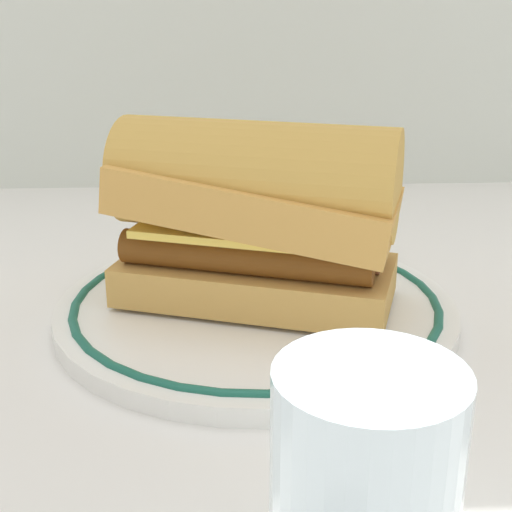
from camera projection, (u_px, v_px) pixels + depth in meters
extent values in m
plane|color=silver|center=(245.00, 331.00, 0.48)|extent=(1.50, 1.50, 0.00)
cylinder|color=white|center=(256.00, 310.00, 0.50)|extent=(0.27, 0.27, 0.01)
torus|color=#195947|center=(256.00, 301.00, 0.50)|extent=(0.25, 0.25, 0.01)
cube|color=tan|center=(256.00, 280.00, 0.49)|extent=(0.20, 0.14, 0.03)
cylinder|color=brown|center=(246.00, 258.00, 0.46)|extent=(0.16, 0.07, 0.02)
cylinder|color=brown|center=(256.00, 246.00, 0.48)|extent=(0.16, 0.07, 0.02)
cylinder|color=brown|center=(265.00, 234.00, 0.51)|extent=(0.16, 0.07, 0.02)
cube|color=#EFC64C|center=(256.00, 226.00, 0.48)|extent=(0.16, 0.12, 0.01)
cube|color=gold|center=(256.00, 200.00, 0.47)|extent=(0.20, 0.14, 0.05)
cylinder|color=gold|center=(256.00, 177.00, 0.47)|extent=(0.19, 0.12, 0.07)
cylinder|color=silver|center=(365.00, 487.00, 0.26)|extent=(0.07, 0.07, 0.09)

